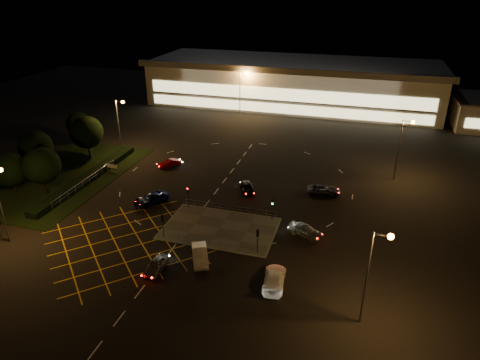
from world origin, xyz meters
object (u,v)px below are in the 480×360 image
(signal_se, at_px, (258,236))
(signal_ne, at_px, (273,205))
(car_circ_red, at_px, (170,163))
(car_approach_white, at_px, (274,279))
(car_near_silver, at_px, (156,265))
(car_east_grey, at_px, (324,190))
(car_left_blue, at_px, (151,199))
(car_queue_white, at_px, (200,255))
(signal_nw, at_px, (188,193))
(car_right_silver, at_px, (305,230))
(car_far_dkgrey, at_px, (247,188))
(signal_sw, at_px, (163,221))

(signal_se, height_order, signal_ne, same)
(car_circ_red, bearing_deg, car_approach_white, -3.45)
(car_near_silver, relative_size, car_east_grey, 0.82)
(car_left_blue, height_order, car_approach_white, car_approach_white)
(car_queue_white, height_order, car_left_blue, car_queue_white)
(car_approach_white, bearing_deg, signal_nw, -46.62)
(car_left_blue, relative_size, car_right_silver, 1.15)
(car_far_dkgrey, bearing_deg, signal_ne, -79.66)
(car_near_silver, bearing_deg, car_left_blue, 119.85)
(signal_ne, xyz_separation_m, car_east_grey, (5.82, 9.61, -1.69))
(signal_ne, relative_size, car_far_dkgrey, 0.72)
(car_approach_white, bearing_deg, car_circ_red, -53.02)
(car_near_silver, distance_m, car_left_blue, 16.08)
(signal_sw, xyz_separation_m, signal_se, (12.00, 0.00, 0.00))
(car_left_blue, xyz_separation_m, car_far_dkgrey, (12.30, 7.46, -0.08))
(signal_sw, height_order, car_approach_white, signal_sw)
(signal_ne, height_order, car_far_dkgrey, signal_ne)
(signal_nw, distance_m, car_circ_red, 15.55)
(car_near_silver, bearing_deg, car_queue_white, 38.46)
(car_left_blue, distance_m, car_circ_red, 13.24)
(signal_sw, bearing_deg, car_far_dkgrey, -113.23)
(signal_se, xyz_separation_m, car_near_silver, (-9.97, -6.28, -1.68))
(car_near_silver, xyz_separation_m, car_approach_white, (13.06, 1.31, 0.10))
(signal_ne, xyz_separation_m, car_queue_white, (-5.95, -11.17, -1.59))
(signal_se, height_order, car_left_blue, signal_se)
(car_east_grey, bearing_deg, car_approach_white, 163.36)
(signal_se, distance_m, car_east_grey, 18.61)
(car_right_silver, relative_size, car_east_grey, 0.91)
(car_far_dkgrey, bearing_deg, car_east_grey, -14.83)
(car_queue_white, xyz_separation_m, car_approach_white, (9.05, -1.77, 0.00))
(signal_ne, height_order, car_approach_white, signal_ne)
(signal_sw, bearing_deg, signal_ne, -146.35)
(signal_nw, bearing_deg, car_approach_white, -40.62)
(signal_nw, bearing_deg, car_near_silver, -81.89)
(car_queue_white, distance_m, car_left_blue, 16.12)
(signal_ne, bearing_deg, car_approach_white, -76.56)
(signal_nw, height_order, car_right_silver, signal_nw)
(signal_sw, relative_size, signal_se, 1.00)
(car_left_blue, xyz_separation_m, car_circ_red, (-3.05, 12.89, -0.10))
(car_far_dkgrey, bearing_deg, car_left_blue, -175.33)
(car_far_dkgrey, xyz_separation_m, car_east_grey, (11.27, 2.34, 0.05))
(car_east_grey, bearing_deg, signal_se, 151.95)
(signal_ne, xyz_separation_m, car_left_blue, (-17.75, -0.19, -1.65))
(signal_sw, bearing_deg, car_right_silver, -161.76)
(signal_se, xyz_separation_m, car_approach_white, (3.09, -4.96, -1.59))
(signal_nw, relative_size, car_east_grey, 0.64)
(car_queue_white, height_order, car_approach_white, car_approach_white)
(signal_se, relative_size, car_right_silver, 0.71)
(car_queue_white, relative_size, car_left_blue, 0.92)
(car_east_grey, bearing_deg, car_queue_white, 140.72)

